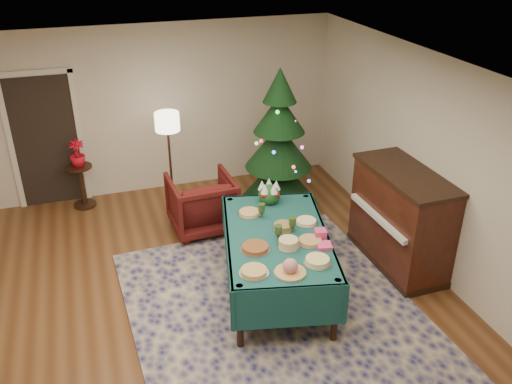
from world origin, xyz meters
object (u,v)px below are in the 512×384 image
object	(u,v)px
armchair	(202,201)
christmas_tree	(279,149)
piano	(400,220)
buffet_table	(277,246)
side_table	(82,187)
potted_plant	(78,159)
gift_box	(320,234)
floor_lamp	(168,127)

from	to	relation	value
armchair	christmas_tree	world-z (taller)	christmas_tree
armchair	piano	size ratio (longest dim) A/B	0.60
buffet_table	side_table	distance (m)	3.69
armchair	piano	xyz separation A→B (m)	(2.22, -1.64, 0.18)
buffet_table	piano	distance (m)	1.72
piano	potted_plant	bearing A→B (deg)	142.88
gift_box	piano	size ratio (longest dim) A/B	0.08
buffet_table	gift_box	bearing A→B (deg)	-26.69
floor_lamp	potted_plant	bearing A→B (deg)	164.49
floor_lamp	side_table	size ratio (longest dim) A/B	2.21
armchair	piano	world-z (taller)	piano
floor_lamp	christmas_tree	bearing A→B (deg)	-23.98
gift_box	armchair	xyz separation A→B (m)	(-0.95, 1.96, -0.40)
gift_box	side_table	size ratio (longest dim) A/B	0.19
buffet_table	side_table	world-z (taller)	buffet_table
potted_plant	floor_lamp	bearing A→B (deg)	-15.51
floor_lamp	piano	bearing A→B (deg)	-45.42
buffet_table	armchair	size ratio (longest dim) A/B	2.50
gift_box	potted_plant	bearing A→B (deg)	128.51
side_table	christmas_tree	bearing A→B (deg)	-20.12
armchair	side_table	bearing A→B (deg)	-40.76
floor_lamp	side_table	xyz separation A→B (m)	(-1.34, 0.37, -0.95)
armchair	potted_plant	distance (m)	2.08
gift_box	side_table	bearing A→B (deg)	128.51
gift_box	side_table	world-z (taller)	gift_box
buffet_table	armchair	xyz separation A→B (m)	(-0.51, 1.74, -0.19)
gift_box	potted_plant	xyz separation A→B (m)	(-2.57, 3.23, -0.05)
floor_lamp	side_table	world-z (taller)	floor_lamp
armchair	piano	bearing A→B (deg)	140.87
armchair	floor_lamp	world-z (taller)	floor_lamp
buffet_table	piano	size ratio (longest dim) A/B	1.49
gift_box	christmas_tree	size ratio (longest dim) A/B	0.06
armchair	christmas_tree	bearing A→B (deg)	-172.85
gift_box	buffet_table	bearing A→B (deg)	153.31
potted_plant	christmas_tree	bearing A→B (deg)	-20.12
armchair	potted_plant	xyz separation A→B (m)	(-1.62, 1.27, 0.35)
potted_plant	side_table	bearing A→B (deg)	116.57
gift_box	piano	bearing A→B (deg)	14.12
floor_lamp	side_table	bearing A→B (deg)	164.49
christmas_tree	side_table	bearing A→B (deg)	159.88
piano	buffet_table	bearing A→B (deg)	-176.74
christmas_tree	piano	bearing A→B (deg)	-62.28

